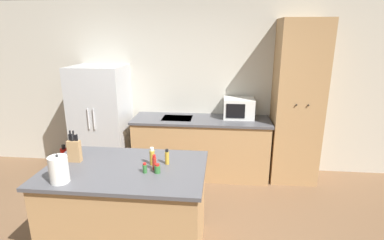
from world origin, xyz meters
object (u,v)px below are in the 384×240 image
spice_bottle_pale_salt (157,169)px  kettle (59,169)px  fire_extinguisher (65,159)px  microwave (239,108)px  pantry_cabinet (297,103)px  spice_bottle_amber_oil (154,163)px  spice_bottle_green_herb (145,168)px  refrigerator (102,121)px  knife_block (74,150)px  spice_bottle_tall_dark (152,157)px  spice_bottle_short_red (167,157)px

spice_bottle_pale_salt → kettle: kettle is taller
fire_extinguisher → microwave: bearing=4.7°
pantry_cabinet → kettle: bearing=-138.8°
spice_bottle_amber_oil → spice_bottle_pale_salt: 0.08m
spice_bottle_pale_salt → kettle: 0.83m
spice_bottle_green_herb → kettle: kettle is taller
refrigerator → fire_extinguisher: bearing=-173.8°
knife_block → spice_bottle_green_herb: (0.74, -0.17, -0.07)m
kettle → fire_extinguisher: kettle is taller
microwave → spice_bottle_pale_salt: microwave is taller
microwave → spice_bottle_tall_dark: (-0.90, -1.78, -0.06)m
knife_block → spice_bottle_pale_salt: 0.88m
spice_bottle_short_red → kettle: 0.95m
spice_bottle_green_herb → spice_bottle_tall_dark: bearing=80.7°
spice_bottle_tall_dark → microwave: bearing=63.2°
pantry_cabinet → spice_bottle_amber_oil: size_ratio=15.65×
knife_block → fire_extinguisher: bearing=123.5°
microwave → knife_block: knife_block is taller
microwave → spice_bottle_amber_oil: size_ratio=3.02×
kettle → fire_extinguisher: bearing=119.2°
spice_bottle_tall_dark → spice_bottle_pale_salt: spice_bottle_tall_dark is taller
spice_bottle_tall_dark → spice_bottle_short_red: (0.14, 0.03, -0.01)m
spice_bottle_green_herb → spice_bottle_pale_salt: 0.11m
spice_bottle_tall_dark → spice_bottle_amber_oil: spice_bottle_tall_dark is taller
spice_bottle_amber_oil → knife_block: bearing=172.8°
pantry_cabinet → spice_bottle_short_red: pantry_cabinet is taller
pantry_cabinet → fire_extinguisher: bearing=-177.8°
pantry_cabinet → spice_bottle_pale_salt: pantry_cabinet is taller
spice_bottle_tall_dark → spice_bottle_amber_oil: bearing=-67.0°
pantry_cabinet → knife_block: bearing=-145.6°
spice_bottle_short_red → kettle: kettle is taller
spice_bottle_pale_salt → spice_bottle_green_herb: bearing=-176.0°
knife_block → spice_bottle_tall_dark: bearing=0.2°
knife_block → spice_bottle_pale_salt: bearing=-10.8°
refrigerator → spice_bottle_pale_salt: size_ratio=19.06×
spice_bottle_short_red → spice_bottle_pale_salt: size_ratio=1.75×
spice_bottle_short_red → spice_bottle_green_herb: 0.26m
fire_extinguisher → spice_bottle_tall_dark: bearing=-40.8°
spice_bottle_short_red → spice_bottle_pale_salt: (-0.05, -0.20, -0.03)m
refrigerator → microwave: bearing=4.2°
knife_block → kettle: (0.07, -0.42, -0.00)m
spice_bottle_amber_oil → kettle: (-0.75, -0.31, 0.05)m
knife_block → pantry_cabinet: bearing=34.4°
spice_bottle_amber_oil → spice_bottle_green_herb: (-0.07, -0.07, -0.02)m
fire_extinguisher → knife_block: bearing=-56.5°
microwave → spice_bottle_green_herb: microwave is taller
spice_bottle_tall_dark → spice_bottle_pale_salt: size_ratio=2.02×
spice_bottle_short_red → spice_bottle_pale_salt: 0.21m
spice_bottle_amber_oil → spice_bottle_green_herb: spice_bottle_amber_oil is taller
knife_block → spice_bottle_green_herb: size_ratio=3.35×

